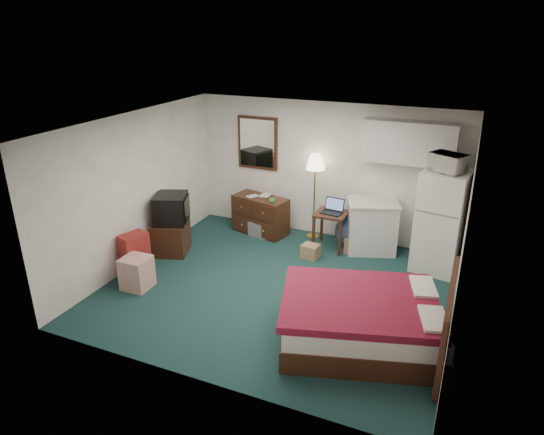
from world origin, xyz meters
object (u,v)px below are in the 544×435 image
at_px(kitchen_counter, 372,227).
at_px(bed, 362,321).
at_px(floor_lamp, 314,197).
at_px(fridge, 441,222).
at_px(desk, 331,230).
at_px(suitcase, 135,254).
at_px(tv_stand, 171,237).
at_px(dresser, 260,215).

relative_size(kitchen_counter, bed, 0.46).
distance_m(floor_lamp, fridge, 2.31).
relative_size(desk, suitcase, 0.97).
xyz_separation_m(desk, tv_stand, (-2.51, -1.26, -0.06)).
height_order(floor_lamp, fridge, fridge).
distance_m(dresser, floor_lamp, 1.11).
distance_m(desk, kitchen_counter, 0.72).
height_order(floor_lamp, bed, floor_lamp).
relative_size(desk, tv_stand, 1.11).
bearing_deg(dresser, desk, 7.79).
xyz_separation_m(fridge, suitcase, (-4.39, -2.10, -0.48)).
height_order(kitchen_counter, tv_stand, kitchen_counter).
bearing_deg(kitchen_counter, suitcase, -163.54).
bearing_deg(desk, tv_stand, -153.43).
distance_m(fridge, bed, 2.57).
bearing_deg(fridge, bed, -95.08).
xyz_separation_m(floor_lamp, bed, (1.61, -2.87, -0.49)).
bearing_deg(floor_lamp, bed, -60.69).
distance_m(dresser, bed, 3.72).
bearing_deg(tv_stand, floor_lamp, 19.05).
height_order(fridge, bed, fridge).
relative_size(dresser, fridge, 0.63).
distance_m(dresser, desk, 1.44).
bearing_deg(tv_stand, desk, 7.57).
bearing_deg(bed, suitcase, 158.67).
xyz_separation_m(kitchen_counter, fridge, (1.14, -0.27, 0.39)).
height_order(dresser, bed, dresser).
relative_size(bed, suitcase, 2.74).
relative_size(desk, fridge, 0.41).
distance_m(kitchen_counter, suitcase, 4.03).
height_order(kitchen_counter, bed, kitchen_counter).
distance_m(dresser, tv_stand, 1.77).
relative_size(desk, bed, 0.35).
bearing_deg(fridge, kitchen_counter, 176.71).
bearing_deg(suitcase, tv_stand, 102.94).
relative_size(floor_lamp, tv_stand, 2.60).
xyz_separation_m(fridge, bed, (-0.65, -2.44, -0.53)).
bearing_deg(desk, kitchen_counter, 15.55).
relative_size(floor_lamp, desk, 2.34).
bearing_deg(tv_stand, fridge, -3.77).
height_order(dresser, suitcase, dresser).
xyz_separation_m(kitchen_counter, tv_stand, (-3.20, -1.45, -0.17)).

